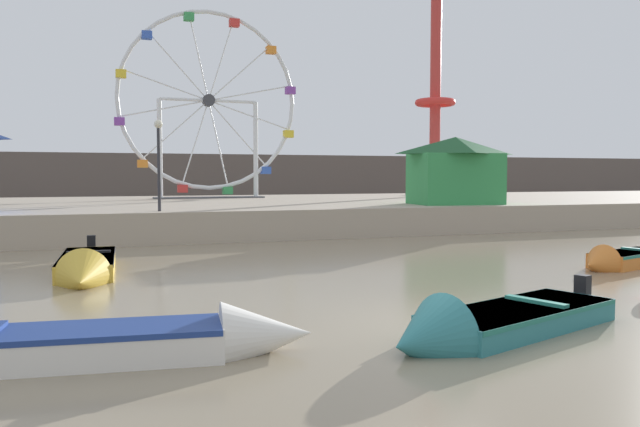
{
  "coord_description": "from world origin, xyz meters",
  "views": [
    {
      "loc": [
        -5.64,
        -9.12,
        2.54
      ],
      "look_at": [
        0.67,
        8.59,
        1.39
      ],
      "focal_mm": 35.41,
      "sensor_mm": 36.0,
      "label": 1
    }
  ],
  "objects_px": {
    "carnival_booth_green_kiosk": "(455,169)",
    "promenade_lamp_near": "(159,150)",
    "motorboat_mustard_yellow": "(86,268)",
    "drop_tower_red_tower": "(435,96)",
    "motorboat_orange_hull": "(620,259)",
    "motorboat_teal_painted": "(483,326)",
    "motorboat_white_red_stripe": "(117,342)",
    "ferris_wheel_white_frame": "(209,104)"
  },
  "relations": [
    {
      "from": "motorboat_teal_painted",
      "to": "motorboat_white_red_stripe",
      "type": "bearing_deg",
      "value": -26.03
    },
    {
      "from": "carnival_booth_green_kiosk",
      "to": "promenade_lamp_near",
      "type": "xyz_separation_m",
      "value": [
        -13.56,
        -1.3,
        0.65
      ]
    },
    {
      "from": "motorboat_white_red_stripe",
      "to": "carnival_booth_green_kiosk",
      "type": "xyz_separation_m",
      "value": [
        15.57,
        16.68,
        2.55
      ]
    },
    {
      "from": "ferris_wheel_white_frame",
      "to": "carnival_booth_green_kiosk",
      "type": "relative_size",
      "value": 2.42
    },
    {
      "from": "motorboat_teal_painted",
      "to": "motorboat_mustard_yellow",
      "type": "xyz_separation_m",
      "value": [
        -5.9,
        8.32,
        0.03
      ]
    },
    {
      "from": "motorboat_mustard_yellow",
      "to": "carnival_booth_green_kiosk",
      "type": "xyz_separation_m",
      "value": [
        16.08,
        9.03,
        2.58
      ]
    },
    {
      "from": "motorboat_teal_painted",
      "to": "drop_tower_red_tower",
      "type": "relative_size",
      "value": 0.31
    },
    {
      "from": "motorboat_white_red_stripe",
      "to": "ferris_wheel_white_frame",
      "type": "xyz_separation_m",
      "value": [
        6.07,
        28.18,
        6.41
      ]
    },
    {
      "from": "motorboat_teal_painted",
      "to": "motorboat_orange_hull",
      "type": "relative_size",
      "value": 1.29
    },
    {
      "from": "motorboat_orange_hull",
      "to": "motorboat_mustard_yellow",
      "type": "height_order",
      "value": "motorboat_mustard_yellow"
    },
    {
      "from": "drop_tower_red_tower",
      "to": "carnival_booth_green_kiosk",
      "type": "distance_m",
      "value": 13.11
    },
    {
      "from": "motorboat_orange_hull",
      "to": "motorboat_mustard_yellow",
      "type": "relative_size",
      "value": 0.7
    },
    {
      "from": "drop_tower_red_tower",
      "to": "promenade_lamp_near",
      "type": "bearing_deg",
      "value": -146.81
    },
    {
      "from": "motorboat_teal_painted",
      "to": "motorboat_mustard_yellow",
      "type": "relative_size",
      "value": 0.9
    },
    {
      "from": "motorboat_mustard_yellow",
      "to": "drop_tower_red_tower",
      "type": "relative_size",
      "value": 0.35
    },
    {
      "from": "ferris_wheel_white_frame",
      "to": "drop_tower_red_tower",
      "type": "xyz_separation_m",
      "value": [
        14.72,
        -0.51,
        1.04
      ]
    },
    {
      "from": "carnival_booth_green_kiosk",
      "to": "motorboat_teal_painted",
      "type": "bearing_deg",
      "value": -114.91
    },
    {
      "from": "motorboat_teal_painted",
      "to": "motorboat_mustard_yellow",
      "type": "height_order",
      "value": "motorboat_mustard_yellow"
    },
    {
      "from": "motorboat_orange_hull",
      "to": "carnival_booth_green_kiosk",
      "type": "relative_size",
      "value": 0.85
    },
    {
      "from": "promenade_lamp_near",
      "to": "ferris_wheel_white_frame",
      "type": "bearing_deg",
      "value": 72.41
    },
    {
      "from": "motorboat_white_red_stripe",
      "to": "drop_tower_red_tower",
      "type": "relative_size",
      "value": 0.4
    },
    {
      "from": "motorboat_orange_hull",
      "to": "drop_tower_red_tower",
      "type": "xyz_separation_m",
      "value": [
        7.51,
        23.17,
        7.48
      ]
    },
    {
      "from": "motorboat_white_red_stripe",
      "to": "motorboat_teal_painted",
      "type": "bearing_deg",
      "value": -0.16
    },
    {
      "from": "ferris_wheel_white_frame",
      "to": "carnival_booth_green_kiosk",
      "type": "bearing_deg",
      "value": -50.44
    },
    {
      "from": "motorboat_teal_painted",
      "to": "motorboat_white_red_stripe",
      "type": "distance_m",
      "value": 5.43
    },
    {
      "from": "carnival_booth_green_kiosk",
      "to": "motorboat_mustard_yellow",
      "type": "bearing_deg",
      "value": -145.17
    },
    {
      "from": "ferris_wheel_white_frame",
      "to": "motorboat_orange_hull",
      "type": "bearing_deg",
      "value": -73.07
    },
    {
      "from": "motorboat_mustard_yellow",
      "to": "carnival_booth_green_kiosk",
      "type": "distance_m",
      "value": 18.62
    },
    {
      "from": "motorboat_white_red_stripe",
      "to": "promenade_lamp_near",
      "type": "xyz_separation_m",
      "value": [
        2.02,
        15.38,
        3.2
      ]
    },
    {
      "from": "carnival_booth_green_kiosk",
      "to": "drop_tower_red_tower",
      "type": "bearing_deg",
      "value": 70.08
    },
    {
      "from": "motorboat_white_red_stripe",
      "to": "promenade_lamp_near",
      "type": "relative_size",
      "value": 1.84
    },
    {
      "from": "promenade_lamp_near",
      "to": "drop_tower_red_tower",
      "type": "bearing_deg",
      "value": 33.19
    },
    {
      "from": "motorboat_orange_hull",
      "to": "promenade_lamp_near",
      "type": "height_order",
      "value": "promenade_lamp_near"
    },
    {
      "from": "motorboat_mustard_yellow",
      "to": "carnival_booth_green_kiosk",
      "type": "bearing_deg",
      "value": 121.55
    },
    {
      "from": "motorboat_orange_hull",
      "to": "motorboat_white_red_stripe",
      "type": "bearing_deg",
      "value": 1.34
    },
    {
      "from": "motorboat_teal_painted",
      "to": "ferris_wheel_white_frame",
      "type": "distance_m",
      "value": 29.58
    },
    {
      "from": "motorboat_orange_hull",
      "to": "ferris_wheel_white_frame",
      "type": "xyz_separation_m",
      "value": [
        -7.21,
        23.69,
        6.44
      ]
    },
    {
      "from": "motorboat_teal_painted",
      "to": "motorboat_white_red_stripe",
      "type": "relative_size",
      "value": 0.78
    },
    {
      "from": "motorboat_white_red_stripe",
      "to": "carnival_booth_green_kiosk",
      "type": "height_order",
      "value": "carnival_booth_green_kiosk"
    },
    {
      "from": "motorboat_orange_hull",
      "to": "carnival_booth_green_kiosk",
      "type": "distance_m",
      "value": 12.66
    },
    {
      "from": "motorboat_teal_painted",
      "to": "promenade_lamp_near",
      "type": "height_order",
      "value": "promenade_lamp_near"
    },
    {
      "from": "ferris_wheel_white_frame",
      "to": "drop_tower_red_tower",
      "type": "distance_m",
      "value": 14.77
    }
  ]
}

